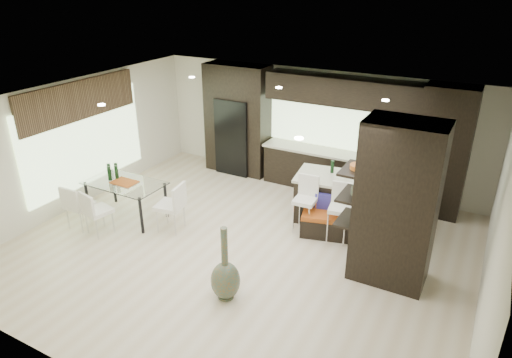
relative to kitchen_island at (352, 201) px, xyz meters
The scene contains 22 objects.
ground 2.46m from the kitchen_island, 128.24° to the right, with size 8.00×8.00×0.00m, color beige.
back_wall 2.36m from the kitchen_island, 133.02° to the left, with size 8.00×0.02×2.70m, color silver.
left_wall 5.88m from the kitchen_island, 160.95° to the right, with size 0.02×7.00×2.70m, color silver.
right_wall 3.26m from the kitchen_island, 37.15° to the right, with size 0.02×7.00×2.70m, color silver.
ceiling 3.28m from the kitchen_island, 128.24° to the right, with size 8.00×7.00×0.02m, color white.
window_left 5.78m from the kitchen_island, 162.72° to the right, with size 0.04×3.20×1.90m, color #B2D199.
window_back 2.10m from the kitchen_island, 119.81° to the left, with size 3.40×0.04×1.20m, color #B2D199.
stone_accent 5.96m from the kitchen_island, 162.63° to the right, with size 0.08×3.00×0.80m, color brown.
ceiling_spots 3.13m from the kitchen_island, 132.23° to the right, with size 4.00×3.00×0.02m, color white.
back_cabinetry 1.84m from the kitchen_island, 128.03° to the left, with size 6.80×0.68×2.70m, color black.
refrigerator 3.64m from the kitchen_island, 160.20° to the left, with size 0.90×0.68×1.90m, color black.
partition_column 2.06m from the kitchen_island, 53.58° to the right, with size 1.20×0.80×2.70m, color black.
kitchen_island is the anchor object (origin of this frame).
stool_left 1.06m from the kitchen_island, 131.47° to the right, with size 0.41×0.41×0.92m, color white.
stool_mid 0.79m from the kitchen_island, 90.00° to the right, with size 0.40×0.40×0.91m, color white.
stool_right 1.05m from the kitchen_island, 48.07° to the right, with size 0.38×0.38×0.86m, color white.
bench 0.77m from the kitchen_island, 101.22° to the right, with size 1.19×0.46×0.46m, color black.
floor_vase 3.39m from the kitchen_island, 106.73° to the right, with size 0.46×0.46×1.25m, color #454E38, non-canonical shape.
dining_table 4.61m from the kitchen_island, 154.47° to the right, with size 1.61×0.90×0.77m, color white.
chair_near 4.98m from the kitchen_island, 146.57° to the right, with size 0.45×0.45×0.84m, color white.
chair_far 5.41m from the kitchen_island, 149.48° to the right, with size 0.46×0.46×0.85m, color white.
chair_end 3.62m from the kitchen_island, 146.73° to the right, with size 0.49×0.49×0.91m, color white.
Camera 1 is at (3.68, -6.19, 4.61)m, focal length 32.00 mm.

